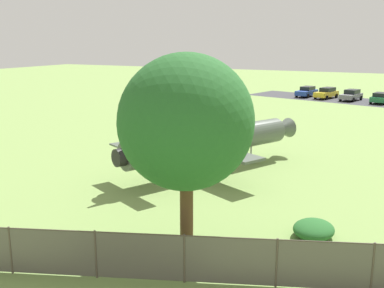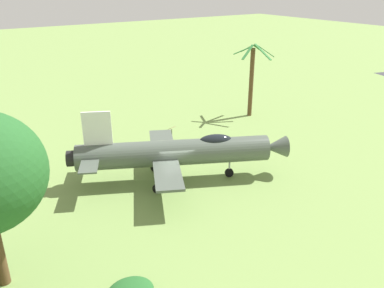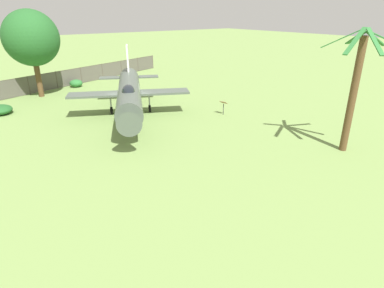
% 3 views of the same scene
% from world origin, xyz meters
% --- Properties ---
extents(ground_plane, '(200.00, 200.00, 0.00)m').
position_xyz_m(ground_plane, '(0.00, 0.00, 0.00)').
color(ground_plane, '#75934C').
extents(parking_strip, '(35.75, 16.51, 0.00)m').
position_xyz_m(parking_strip, '(-5.67, -40.86, 0.00)').
color(parking_strip, '#38383D').
rests_on(parking_strip, ground_plane).
extents(display_jet, '(9.29, 13.75, 5.12)m').
position_xyz_m(display_jet, '(-0.17, -0.35, 2.08)').
color(display_jet, '#4C564C').
rests_on(display_jet, ground_plane).
extents(shade_tree, '(5.02, 5.30, 8.08)m').
position_xyz_m(shade_tree, '(-4.13, 11.50, 5.50)').
color(shade_tree, brown).
rests_on(shade_tree, ground_plane).
extents(palm_tree, '(4.22, 4.17, 7.10)m').
position_xyz_m(palm_tree, '(7.62, -13.47, 3.76)').
color(palm_tree, brown).
rests_on(palm_tree, ground_plane).
extents(perimeter_fence, '(36.40, 13.61, 1.85)m').
position_xyz_m(perimeter_fence, '(-4.86, 13.11, 0.98)').
color(perimeter_fence, '#4C4238').
rests_on(perimeter_fence, ground_plane).
extents(shrub_near_fence, '(1.78, 2.11, 0.73)m').
position_xyz_m(shrub_near_fence, '(-8.22, 7.22, 0.37)').
color(shrub_near_fence, '#235B26').
rests_on(shrub_near_fence, ground_plane).
extents(shrub_by_tree, '(1.38, 1.38, 0.82)m').
position_xyz_m(shrub_by_tree, '(0.03, 13.76, 0.41)').
color(shrub_by_tree, '#2D7033').
rests_on(shrub_by_tree, ground_plane).
extents(info_plaque, '(0.55, 0.69, 1.14)m').
position_xyz_m(info_plaque, '(6.49, -3.68, 0.85)').
color(info_plaque, '#333333').
rests_on(info_plaque, ground_plane).
extents(parked_car_green, '(2.71, 4.57, 1.49)m').
position_xyz_m(parked_car_green, '(-7.59, -40.28, 0.77)').
color(parked_car_green, '#1E6B3D').
rests_on(parked_car_green, ground_plane).
extents(parked_car_gray, '(2.89, 4.56, 1.56)m').
position_xyz_m(parked_car_gray, '(-3.57, -41.50, 0.80)').
color(parked_car_gray, slate).
rests_on(parked_car_gray, ground_plane).
extents(parked_car_yellow, '(3.05, 4.96, 1.60)m').
position_xyz_m(parked_car_yellow, '(0.03, -42.44, 0.82)').
color(parked_car_yellow, gold).
rests_on(parked_car_yellow, ground_plane).
extents(parked_car_blue, '(2.72, 4.75, 1.55)m').
position_xyz_m(parked_car_blue, '(3.12, -43.24, 0.80)').
color(parked_car_blue, '#23429E').
rests_on(parked_car_blue, ground_plane).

